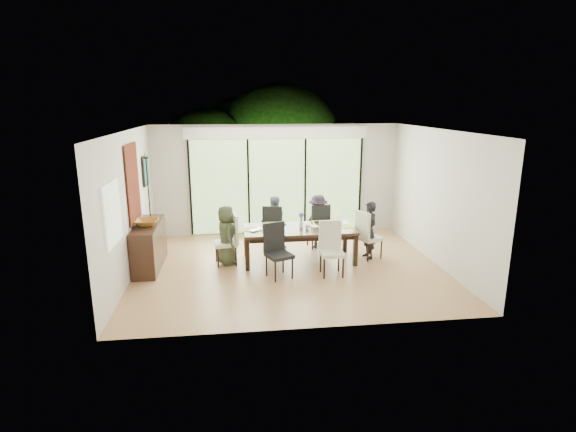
{
  "coord_description": "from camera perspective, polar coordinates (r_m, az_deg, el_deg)",
  "views": [
    {
      "loc": [
        -1.06,
        -8.36,
        3.2
      ],
      "look_at": [
        0.0,
        0.25,
        1.0
      ],
      "focal_mm": 28.0,
      "sensor_mm": 36.0,
      "label": 1
    }
  ],
  "objects": [
    {
      "name": "mullion_b",
      "position": [
        11.01,
        -5.03,
        3.71
      ],
      "size": [
        0.05,
        0.04,
        2.3
      ],
      "primitive_type": "cube",
      "color": "black",
      "rests_on": "wall_back"
    },
    {
      "name": "cup_a",
      "position": [
        9.25,
        -3.01,
        -1.16
      ],
      "size": [
        0.16,
        0.16,
        0.09
      ],
      "primitive_type": "imported",
      "rotation": [
        0.0,
        0.0,
        0.58
      ],
      "color": "white",
      "rests_on": "table_top"
    },
    {
      "name": "candlestick_base",
      "position": [
        9.54,
        -17.06,
        -0.3
      ],
      "size": [
        0.1,
        0.1,
        0.04
      ],
      "primitive_type": "cylinder",
      "color": "black",
      "rests_on": "sideboard"
    },
    {
      "name": "chair_near_right",
      "position": [
        8.52,
        5.61,
        -4.22
      ],
      "size": [
        0.43,
        0.43,
        1.03
      ],
      "primitive_type": null,
      "rotation": [
        0.0,
        0.0,
        -0.0
      ],
      "color": "silver",
      "rests_on": "floor"
    },
    {
      "name": "wall_front",
      "position": [
        6.23,
        3.1,
        -3.07
      ],
      "size": [
        6.0,
        0.02,
        2.7
      ],
      "primitive_type": "cube",
      "color": "silver",
      "rests_on": "floor"
    },
    {
      "name": "mullion_a",
      "position": [
        11.06,
        -12.31,
        3.47
      ],
      "size": [
        0.05,
        0.04,
        2.3
      ],
      "primitive_type": "cube",
      "color": "black",
      "rests_on": "wall_back"
    },
    {
      "name": "chair_far_left",
      "position": [
        10.0,
        -1.85,
        -1.35
      ],
      "size": [
        0.52,
        0.52,
        1.03
      ],
      "primitive_type": null,
      "rotation": [
        0.0,
        0.0,
        2.92
      ],
      "color": "black",
      "rests_on": "floor"
    },
    {
      "name": "mullion_c",
      "position": [
        11.15,
        2.19,
        3.88
      ],
      "size": [
        0.05,
        0.04,
        2.3
      ],
      "primitive_type": "cube",
      "color": "black",
      "rests_on": "wall_back"
    },
    {
      "name": "candlestick_shaft",
      "position": [
        9.41,
        -17.33,
        3.37
      ],
      "size": [
        0.02,
        0.02,
        1.24
      ],
      "primitive_type": "cylinder",
      "color": "black",
      "rests_on": "sideboard"
    },
    {
      "name": "book",
      "position": [
        9.27,
        2.9,
        -1.35
      ],
      "size": [
        0.21,
        0.25,
        0.02
      ],
      "primitive_type": "imported",
      "rotation": [
        0.0,
        0.0,
        0.29
      ],
      "color": "white",
      "rests_on": "table_top"
    },
    {
      "name": "glass_doors",
      "position": [
        11.07,
        -1.4,
        3.81
      ],
      "size": [
        4.2,
        0.02,
        2.3
      ],
      "primitive_type": "cube",
      "color": "#598C3F",
      "rests_on": "wall_back"
    },
    {
      "name": "chair_near_left",
      "position": [
        8.36,
        -1.12,
        -4.5
      ],
      "size": [
        0.56,
        0.56,
        1.03
      ],
      "primitive_type": null,
      "rotation": [
        0.0,
        0.0,
        0.39
      ],
      "color": "black",
      "rests_on": "floor"
    },
    {
      "name": "placemat_far_r",
      "position": [
        9.66,
        4.3,
        -0.77
      ],
      "size": [
        0.41,
        0.3,
        0.01
      ],
      "primitive_type": "cube",
      "color": "#8EB540",
      "rests_on": "table_top"
    },
    {
      "name": "table_leg_fr",
      "position": [
        9.12,
        8.55,
        -4.33
      ],
      "size": [
        0.08,
        0.08,
        0.65
      ],
      "primitive_type": "cube",
      "color": "black",
      "rests_on": "floor"
    },
    {
      "name": "person_far_left",
      "position": [
        9.96,
        -1.84,
        -0.88
      ],
      "size": [
        0.61,
        0.44,
        1.21
      ],
      "primitive_type": "imported",
      "rotation": [
        0.0,
        0.0,
        3.3
      ],
      "color": "slate",
      "rests_on": "floor"
    },
    {
      "name": "vase",
      "position": [
        9.23,
        1.68,
        -1.11
      ],
      "size": [
        0.08,
        0.08,
        0.11
      ],
      "primitive_type": "cylinder",
      "color": "silver",
      "rests_on": "table_top"
    },
    {
      "name": "blinds_header",
      "position": [
        10.9,
        -1.44,
        10.54
      ],
      "size": [
        4.4,
        0.06,
        0.28
      ],
      "primitive_type": "cube",
      "color": "white",
      "rests_on": "wall_back"
    },
    {
      "name": "candlestick_pan",
      "position": [
        9.32,
        -17.61,
        7.07
      ],
      "size": [
        0.1,
        0.1,
        0.03
      ],
      "primitive_type": "cylinder",
      "color": "black",
      "rests_on": "sideboard"
    },
    {
      "name": "wall_right",
      "position": [
        9.48,
        18.57,
        2.23
      ],
      "size": [
        0.02,
        5.0,
        2.7
      ],
      "primitive_type": "cube",
      "color": "silver",
      "rests_on": "floor"
    },
    {
      "name": "table_leg_fl",
      "position": [
        8.8,
        -5.18,
        -4.9
      ],
      "size": [
        0.08,
        0.08,
        0.65
      ],
      "primitive_type": "cube",
      "color": "black",
      "rests_on": "floor"
    },
    {
      "name": "person_far_right",
      "position": [
        10.09,
        3.82,
        -0.7
      ],
      "size": [
        0.62,
        0.46,
        1.21
      ],
      "primitive_type": "imported",
      "rotation": [
        0.0,
        0.0,
        3.34
      ],
      "color": "#271E2D",
      "rests_on": "floor"
    },
    {
      "name": "placemat_paper",
      "position": [
        8.84,
        -1.83,
        -2.16
      ],
      "size": [
        0.41,
        0.3,
        0.01
      ],
      "primitive_type": "cube",
      "color": "white",
      "rests_on": "table_top"
    },
    {
      "name": "wall_left",
      "position": [
        8.79,
        -19.67,
        1.23
      ],
      "size": [
        0.02,
        5.0,
        2.7
      ],
      "primitive_type": "cube",
      "color": "beige",
      "rests_on": "floor"
    },
    {
      "name": "foliage_far",
      "position": [
        14.96,
        -5.26,
        8.1
      ],
      "size": [
        3.6,
        3.6,
        3.6
      ],
      "primitive_type": "sphere",
      "color": "#14380F",
      "rests_on": "ground"
    },
    {
      "name": "floor",
      "position": [
        9.02,
        0.19,
        -6.59
      ],
      "size": [
        6.0,
        5.0,
        0.01
      ],
      "primitive_type": "cube",
      "color": "#92603A",
      "rests_on": "ground"
    },
    {
      "name": "ceiling",
      "position": [
        8.45,
        0.21,
        10.86
      ],
      "size": [
        6.0,
        5.0,
        0.01
      ],
      "primitive_type": "cube",
      "color": "white",
      "rests_on": "wall_back"
    },
    {
      "name": "placemat_left",
      "position": [
        9.1,
        -4.51,
        -1.71
      ],
      "size": [
        0.41,
        0.3,
        0.01
      ],
      "primitive_type": "cube",
      "color": "#8EA23A",
      "rests_on": "table_top"
    },
    {
      "name": "wall_back",
      "position": [
        11.08,
        -1.43,
        4.61
      ],
      "size": [
        6.0,
        0.02,
        2.7
      ],
      "primitive_type": "cube",
      "color": "beige",
      "rests_on": "floor"
    },
    {
      "name": "side_window",
      "position": [
        7.61,
        -21.36,
        0.31
      ],
      "size": [
        0.02,
        0.9,
        1.0
      ],
      "primitive_type": "cube",
      "color": "#8CAD7F",
      "rests_on": "wall_left"
    },
    {
      "name": "tablet_far_r",
      "position": [
        9.6,
        4.07,
        -0.81
      ],
      "size": [
        0.23,
        0.16,
        0.01
      ],
      "primitive_type": "cube",
      "color": "black",
      "rests_on": "table_top"
    },
    {
      "name": "papers",
      "position": [
        9.27,
        5.75,
        -1.46
      ],
      "size": [
        0.28,
        0.21,
        0.0
      ],
      "primitive_type": "cube",
      "color": "white",
      "rests_on": "table_top"
    },
    {
      "name": "table_leg_br",
      "position": [
        9.91,
        7.24,
        -2.77
      ],
      "size": [
        0.08,
        0.08,
        0.65
      ],
      "primitive_type": "cube",
      "color": "black",
      "rests_on": "floor"
    },
    {
      "name": "foliage_right",
      "position": [
        13.89,
        6.67,
        6.1
      ],
      "size": [
        2.8,
        2.8,
        2.8
      ],
      "primitive_type": "sphere",
      "color": "#14380F",
      "rests_on": "ground"
    },
    {
      "name": "hyacinth_stems",
      "position": [
        9.2,
        1.69,
        -0.43
      ],
      "size": [
        0.04,
        0.04,
        0.15
      ],
      "primitive_type": "cylinder",
      "color": "#337226",
      "rests_on": "table_top"
    },
    {
      "name": "cup_b",
      "position": [
        9.11,
        2.45,
        -1.41
      ],
      "size": [
        0.12,
        0.12,
        0.09
      ],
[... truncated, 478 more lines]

